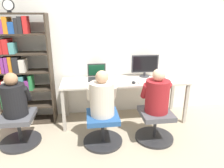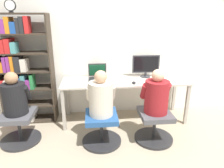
{
  "view_description": "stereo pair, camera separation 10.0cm",
  "coord_description": "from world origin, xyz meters",
  "px_view_note": "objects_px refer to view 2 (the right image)",
  "views": [
    {
      "loc": [
        -0.64,
        -2.87,
        1.75
      ],
      "look_at": [
        -0.24,
        0.14,
        0.74
      ],
      "focal_mm": 32.0,
      "sensor_mm": 36.0,
      "label": 1
    },
    {
      "loc": [
        -0.54,
        -2.89,
        1.75
      ],
      "look_at": [
        -0.24,
        0.14,
        0.74
      ],
      "focal_mm": 32.0,
      "sensor_mm": 36.0,
      "label": 2
    }
  ],
  "objects_px": {
    "person_at_monitor": "(157,95)",
    "desk_clock": "(10,6)",
    "laptop": "(98,76)",
    "office_chair_right": "(102,128)",
    "person_near_shelf": "(14,96)",
    "office_chair_left": "(154,125)",
    "person_at_laptop": "(101,97)",
    "keyboard": "(150,82)",
    "bookshelf": "(19,70)",
    "desktop_monitor": "(146,66)",
    "office_chair_side": "(19,126)"
  },
  "relations": [
    {
      "from": "person_at_monitor",
      "to": "desk_clock",
      "type": "distance_m",
      "value": 2.47
    },
    {
      "from": "laptop",
      "to": "office_chair_right",
      "type": "bearing_deg",
      "value": -88.63
    },
    {
      "from": "person_near_shelf",
      "to": "office_chair_left",
      "type": "bearing_deg",
      "value": -4.61
    },
    {
      "from": "office_chair_right",
      "to": "person_at_monitor",
      "type": "distance_m",
      "value": 0.92
    },
    {
      "from": "person_at_laptop",
      "to": "desk_clock",
      "type": "distance_m",
      "value": 1.88
    },
    {
      "from": "keyboard",
      "to": "bookshelf",
      "type": "distance_m",
      "value": 2.16
    },
    {
      "from": "laptop",
      "to": "person_at_laptop",
      "type": "height_order",
      "value": "person_at_laptop"
    },
    {
      "from": "office_chair_right",
      "to": "desk_clock",
      "type": "bearing_deg",
      "value": 150.85
    },
    {
      "from": "laptop",
      "to": "office_chair_left",
      "type": "bearing_deg",
      "value": -45.23
    },
    {
      "from": "keyboard",
      "to": "person_at_monitor",
      "type": "relative_size",
      "value": 0.63
    },
    {
      "from": "office_chair_right",
      "to": "laptop",
      "type": "bearing_deg",
      "value": 91.37
    },
    {
      "from": "laptop",
      "to": "person_at_monitor",
      "type": "xyz_separation_m",
      "value": [
        0.8,
        -0.8,
        -0.07
      ]
    },
    {
      "from": "keyboard",
      "to": "desk_clock",
      "type": "height_order",
      "value": "desk_clock"
    },
    {
      "from": "desktop_monitor",
      "to": "bookshelf",
      "type": "height_order",
      "value": "bookshelf"
    },
    {
      "from": "desktop_monitor",
      "to": "person_at_monitor",
      "type": "xyz_separation_m",
      "value": [
        -0.06,
        -0.84,
        -0.22
      ]
    },
    {
      "from": "desk_clock",
      "to": "desktop_monitor",
      "type": "bearing_deg",
      "value": 3.64
    },
    {
      "from": "person_at_monitor",
      "to": "person_at_laptop",
      "type": "distance_m",
      "value": 0.78
    },
    {
      "from": "desk_clock",
      "to": "person_near_shelf",
      "type": "relative_size",
      "value": 0.3
    },
    {
      "from": "desktop_monitor",
      "to": "office_chair_right",
      "type": "bearing_deg",
      "value": -134.97
    },
    {
      "from": "desktop_monitor",
      "to": "office_chair_right",
      "type": "xyz_separation_m",
      "value": [
        -0.84,
        -0.84,
        -0.7
      ]
    },
    {
      "from": "desktop_monitor",
      "to": "office_chair_side",
      "type": "distance_m",
      "value": 2.26
    },
    {
      "from": "office_chair_side",
      "to": "person_near_shelf",
      "type": "bearing_deg",
      "value": 90.0
    },
    {
      "from": "keyboard",
      "to": "desk_clock",
      "type": "distance_m",
      "value": 2.41
    },
    {
      "from": "desktop_monitor",
      "to": "bookshelf",
      "type": "relative_size",
      "value": 0.27
    },
    {
      "from": "desktop_monitor",
      "to": "person_at_monitor",
      "type": "height_order",
      "value": "desktop_monitor"
    },
    {
      "from": "office_chair_side",
      "to": "desk_clock",
      "type": "bearing_deg",
      "value": 97.41
    },
    {
      "from": "office_chair_right",
      "to": "person_at_laptop",
      "type": "height_order",
      "value": "person_at_laptop"
    },
    {
      "from": "desktop_monitor",
      "to": "keyboard",
      "type": "bearing_deg",
      "value": -92.07
    },
    {
      "from": "laptop",
      "to": "office_chair_right",
      "type": "xyz_separation_m",
      "value": [
        0.02,
        -0.8,
        -0.55
      ]
    },
    {
      "from": "keyboard",
      "to": "desk_clock",
      "type": "xyz_separation_m",
      "value": [
        -2.09,
        0.22,
        1.17
      ]
    },
    {
      "from": "laptop",
      "to": "bookshelf",
      "type": "height_order",
      "value": "bookshelf"
    },
    {
      "from": "office_chair_left",
      "to": "person_near_shelf",
      "type": "xyz_separation_m",
      "value": [
        -1.98,
        0.16,
        0.47
      ]
    },
    {
      "from": "office_chair_right",
      "to": "bookshelf",
      "type": "height_order",
      "value": "bookshelf"
    },
    {
      "from": "office_chair_right",
      "to": "office_chair_side",
      "type": "height_order",
      "value": "same"
    },
    {
      "from": "desktop_monitor",
      "to": "person_near_shelf",
      "type": "relative_size",
      "value": 0.8
    },
    {
      "from": "office_chair_side",
      "to": "person_near_shelf",
      "type": "xyz_separation_m",
      "value": [
        -0.0,
        0.0,
        0.47
      ]
    },
    {
      "from": "laptop",
      "to": "keyboard",
      "type": "distance_m",
      "value": 0.9
    },
    {
      "from": "desk_clock",
      "to": "bookshelf",
      "type": "bearing_deg",
      "value": 113.7
    },
    {
      "from": "laptop",
      "to": "person_near_shelf",
      "type": "height_order",
      "value": "person_near_shelf"
    },
    {
      "from": "person_at_monitor",
      "to": "person_near_shelf",
      "type": "relative_size",
      "value": 1.04
    },
    {
      "from": "desktop_monitor",
      "to": "desk_clock",
      "type": "height_order",
      "value": "desk_clock"
    },
    {
      "from": "office_chair_right",
      "to": "person_at_monitor",
      "type": "xyz_separation_m",
      "value": [
        0.78,
        0.0,
        0.48
      ]
    },
    {
      "from": "keyboard",
      "to": "person_at_monitor",
      "type": "distance_m",
      "value": 0.49
    },
    {
      "from": "laptop",
      "to": "office_chair_right",
      "type": "height_order",
      "value": "laptop"
    },
    {
      "from": "office_chair_right",
      "to": "person_at_monitor",
      "type": "bearing_deg",
      "value": 0.03
    },
    {
      "from": "office_chair_left",
      "to": "bookshelf",
      "type": "relative_size",
      "value": 0.31
    },
    {
      "from": "keyboard",
      "to": "bookshelf",
      "type": "height_order",
      "value": "bookshelf"
    },
    {
      "from": "desktop_monitor",
      "to": "office_chair_right",
      "type": "height_order",
      "value": "desktop_monitor"
    },
    {
      "from": "laptop",
      "to": "office_chair_side",
      "type": "height_order",
      "value": "laptop"
    },
    {
      "from": "desk_clock",
      "to": "person_near_shelf",
      "type": "height_order",
      "value": "desk_clock"
    }
  ]
}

